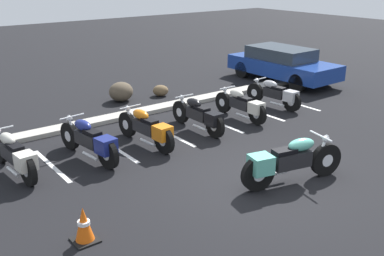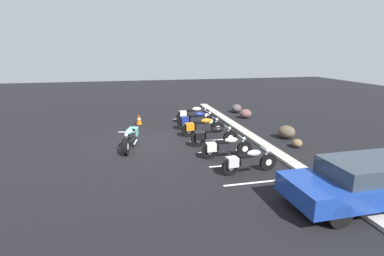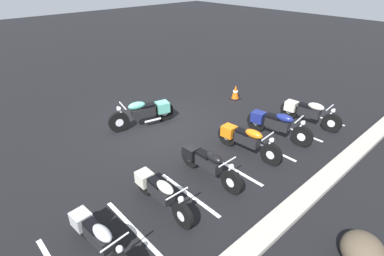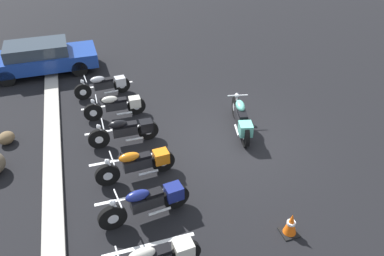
{
  "view_description": "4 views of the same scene",
  "coord_description": "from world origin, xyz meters",
  "px_view_note": "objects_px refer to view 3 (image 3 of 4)",
  "views": [
    {
      "loc": [
        -6.17,
        -5.8,
        4.14
      ],
      "look_at": [
        -0.66,
        1.46,
        0.87
      ],
      "focal_mm": 42.0,
      "sensor_mm": 36.0,
      "label": 1
    },
    {
      "loc": [
        13.07,
        -0.66,
        4.13
      ],
      "look_at": [
        1.41,
        2.05,
        1.01
      ],
      "focal_mm": 28.0,
      "sensor_mm": 36.0,
      "label": 2
    },
    {
      "loc": [
        5.46,
        7.56,
        4.97
      ],
      "look_at": [
        -0.09,
        1.51,
        0.5
      ],
      "focal_mm": 28.0,
      "sensor_mm": 36.0,
      "label": 3
    },
    {
      "loc": [
        -8.65,
        4.04,
        6.84
      ],
      "look_at": [
        -0.32,
        1.4,
        0.94
      ],
      "focal_mm": 35.0,
      "sensor_mm": 36.0,
      "label": 4
    }
  ],
  "objects_px": {
    "parked_bike_0": "(307,112)",
    "parked_bike_1": "(275,124)",
    "motorcycle_teal_featured": "(145,112)",
    "parked_bike_5": "(97,236)",
    "traffic_cone": "(235,92)",
    "parked_bike_4": "(159,191)",
    "parked_bike_2": "(245,139)",
    "parked_bike_3": "(207,163)",
    "landscape_rock_2": "(363,251)"
  },
  "relations": [
    {
      "from": "parked_bike_2",
      "to": "traffic_cone",
      "type": "xyz_separation_m",
      "value": [
        -2.98,
        -2.88,
        -0.17
      ]
    },
    {
      "from": "parked_bike_3",
      "to": "parked_bike_4",
      "type": "xyz_separation_m",
      "value": [
        1.59,
        0.05,
        -0.01
      ]
    },
    {
      "from": "motorcycle_teal_featured",
      "to": "parked_bike_0",
      "type": "distance_m",
      "value": 5.66
    },
    {
      "from": "parked_bike_0",
      "to": "parked_bike_4",
      "type": "xyz_separation_m",
      "value": [
        6.35,
        -0.17,
        -0.02
      ]
    },
    {
      "from": "motorcycle_teal_featured",
      "to": "parked_bike_5",
      "type": "relative_size",
      "value": 1.14
    },
    {
      "from": "parked_bike_0",
      "to": "parked_bike_4",
      "type": "distance_m",
      "value": 6.35
    },
    {
      "from": "landscape_rock_2",
      "to": "parked_bike_2",
      "type": "bearing_deg",
      "value": -109.8
    },
    {
      "from": "parked_bike_4",
      "to": "landscape_rock_2",
      "type": "distance_m",
      "value": 4.21
    },
    {
      "from": "parked_bike_1",
      "to": "motorcycle_teal_featured",
      "type": "bearing_deg",
      "value": -150.61
    },
    {
      "from": "parked_bike_4",
      "to": "traffic_cone",
      "type": "bearing_deg",
      "value": 116.15
    },
    {
      "from": "parked_bike_0",
      "to": "parked_bike_2",
      "type": "relative_size",
      "value": 1.0
    },
    {
      "from": "parked_bike_2",
      "to": "parked_bike_4",
      "type": "xyz_separation_m",
      "value": [
        3.26,
        0.11,
        -0.02
      ]
    },
    {
      "from": "parked_bike_4",
      "to": "parked_bike_1",
      "type": "bearing_deg",
      "value": 91.23
    },
    {
      "from": "parked_bike_1",
      "to": "parked_bike_4",
      "type": "xyz_separation_m",
      "value": [
        4.74,
        0.06,
        -0.04
      ]
    },
    {
      "from": "parked_bike_1",
      "to": "parked_bike_5",
      "type": "xyz_separation_m",
      "value": [
        6.38,
        0.29,
        -0.04
      ]
    },
    {
      "from": "parked_bike_0",
      "to": "parked_bike_3",
      "type": "xyz_separation_m",
      "value": [
        4.75,
        -0.22,
        -0.01
      ]
    },
    {
      "from": "motorcycle_teal_featured",
      "to": "parked_bike_1",
      "type": "bearing_deg",
      "value": 139.67
    },
    {
      "from": "motorcycle_teal_featured",
      "to": "parked_bike_4",
      "type": "distance_m",
      "value": 4.15
    },
    {
      "from": "parked_bike_0",
      "to": "parked_bike_1",
      "type": "xyz_separation_m",
      "value": [
        1.61,
        -0.23,
        0.01
      ]
    },
    {
      "from": "parked_bike_5",
      "to": "traffic_cone",
      "type": "relative_size",
      "value": 3.4
    },
    {
      "from": "parked_bike_2",
      "to": "landscape_rock_2",
      "type": "distance_m",
      "value": 4.13
    },
    {
      "from": "motorcycle_teal_featured",
      "to": "parked_bike_0",
      "type": "xyz_separation_m",
      "value": [
        -4.25,
        3.74,
        -0.04
      ]
    },
    {
      "from": "parked_bike_1",
      "to": "landscape_rock_2",
      "type": "xyz_separation_m",
      "value": [
        2.87,
        3.83,
        -0.16
      ]
    },
    {
      "from": "parked_bike_2",
      "to": "motorcycle_teal_featured",
      "type": "bearing_deg",
      "value": -165.78
    },
    {
      "from": "parked_bike_5",
      "to": "landscape_rock_2",
      "type": "distance_m",
      "value": 4.98
    },
    {
      "from": "parked_bike_0",
      "to": "parked_bike_2",
      "type": "distance_m",
      "value": 3.1
    },
    {
      "from": "motorcycle_teal_featured",
      "to": "parked_bike_2",
      "type": "xyz_separation_m",
      "value": [
        -1.16,
        3.47,
        -0.04
      ]
    },
    {
      "from": "parked_bike_0",
      "to": "motorcycle_teal_featured",
      "type": "bearing_deg",
      "value": -136.24
    },
    {
      "from": "parked_bike_1",
      "to": "traffic_cone",
      "type": "bearing_deg",
      "value": 145.46
    },
    {
      "from": "motorcycle_teal_featured",
      "to": "landscape_rock_2",
      "type": "bearing_deg",
      "value": 100.96
    },
    {
      "from": "parked_bike_1",
      "to": "parked_bike_5",
      "type": "height_order",
      "value": "parked_bike_1"
    },
    {
      "from": "parked_bike_2",
      "to": "traffic_cone",
      "type": "relative_size",
      "value": 3.61
    },
    {
      "from": "parked_bike_1",
      "to": "parked_bike_3",
      "type": "bearing_deg",
      "value": -97.3
    },
    {
      "from": "motorcycle_teal_featured",
      "to": "parked_bike_3",
      "type": "xyz_separation_m",
      "value": [
        0.51,
        3.53,
        -0.05
      ]
    },
    {
      "from": "landscape_rock_2",
      "to": "traffic_cone",
      "type": "bearing_deg",
      "value": -122.9
    },
    {
      "from": "parked_bike_2",
      "to": "traffic_cone",
      "type": "distance_m",
      "value": 4.15
    },
    {
      "from": "traffic_cone",
      "to": "parked_bike_0",
      "type": "bearing_deg",
      "value": 92.03
    },
    {
      "from": "parked_bike_3",
      "to": "traffic_cone",
      "type": "xyz_separation_m",
      "value": [
        -4.64,
        -2.94,
        -0.16
      ]
    },
    {
      "from": "parked_bike_4",
      "to": "parked_bike_5",
      "type": "xyz_separation_m",
      "value": [
        1.65,
        0.23,
        -0.0
      ]
    },
    {
      "from": "motorcycle_teal_featured",
      "to": "parked_bike_3",
      "type": "height_order",
      "value": "motorcycle_teal_featured"
    },
    {
      "from": "motorcycle_teal_featured",
      "to": "parked_bike_0",
      "type": "relative_size",
      "value": 1.07
    },
    {
      "from": "parked_bike_0",
      "to": "parked_bike_5",
      "type": "bearing_deg",
      "value": -94.38
    },
    {
      "from": "parked_bike_3",
      "to": "landscape_rock_2",
      "type": "distance_m",
      "value": 3.83
    },
    {
      "from": "parked_bike_0",
      "to": "traffic_cone",
      "type": "distance_m",
      "value": 3.17
    },
    {
      "from": "parked_bike_2",
      "to": "parked_bike_3",
      "type": "distance_m",
      "value": 1.67
    },
    {
      "from": "motorcycle_teal_featured",
      "to": "parked_bike_3",
      "type": "distance_m",
      "value": 3.56
    },
    {
      "from": "motorcycle_teal_featured",
      "to": "parked_bike_5",
      "type": "bearing_deg",
      "value": 58.27
    },
    {
      "from": "parked_bike_1",
      "to": "parked_bike_5",
      "type": "distance_m",
      "value": 6.39
    },
    {
      "from": "parked_bike_0",
      "to": "parked_bike_1",
      "type": "relative_size",
      "value": 0.97
    },
    {
      "from": "parked_bike_5",
      "to": "traffic_cone",
      "type": "xyz_separation_m",
      "value": [
        -7.88,
        -3.22,
        -0.15
      ]
    }
  ]
}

